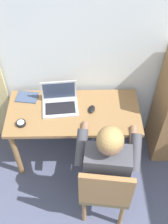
{
  "coord_description": "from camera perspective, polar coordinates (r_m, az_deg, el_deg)",
  "views": [
    {
      "loc": [
        -0.26,
        0.08,
        2.69
      ],
      "look_at": [
        -0.23,
        1.74,
        0.81
      ],
      "focal_mm": 44.19,
      "sensor_mm": 36.0,
      "label": 1
    }
  ],
  "objects": [
    {
      "name": "computer_mouse",
      "position": [
        2.64,
        1.61,
        0.6
      ],
      "size": [
        0.08,
        0.11,
        0.03
      ],
      "primitive_type": "ellipsoid",
      "rotation": [
        0.0,
        0.0,
        -0.23
      ],
      "color": "black",
      "rests_on": "desk"
    },
    {
      "name": "laptop",
      "position": [
        2.67,
        -5.02,
        2.13
      ],
      "size": [
        0.36,
        0.28,
        0.24
      ],
      "color": "#B7BABF",
      "rests_on": "desk"
    },
    {
      "name": "chair",
      "position": [
        2.43,
        4.39,
        -15.47
      ],
      "size": [
        0.47,
        0.45,
        0.9
      ],
      "color": "brown",
      "rests_on": "ground_plane"
    },
    {
      "name": "person_seated",
      "position": [
        2.36,
        4.85,
        -9.53
      ],
      "size": [
        0.58,
        0.61,
        1.22
      ],
      "color": "#6B84AD",
      "rests_on": "ground_plane"
    },
    {
      "name": "notebook_pad",
      "position": [
        2.82,
        -11.68,
        3.03
      ],
      "size": [
        0.23,
        0.18,
        0.01
      ],
      "primitive_type": "cube",
      "rotation": [
        0.0,
        0.0,
        -0.14
      ],
      "color": "#3D4C6B",
      "rests_on": "desk"
    },
    {
      "name": "desk_clock",
      "position": [
        2.59,
        -12.91,
        -2.29
      ],
      "size": [
        0.09,
        0.09,
        0.03
      ],
      "color": "black",
      "rests_on": "desk"
    },
    {
      "name": "wall_back",
      "position": [
        2.58,
        5.04,
        14.35
      ],
      "size": [
        4.8,
        0.05,
        2.5
      ],
      "primitive_type": "cube",
      "color": "silver",
      "rests_on": "ground_plane"
    },
    {
      "name": "desk",
      "position": [
        2.72,
        -2.14,
        -1.31
      ],
      "size": [
        1.28,
        0.59,
        0.71
      ],
      "color": "olive",
      "rests_on": "ground_plane"
    }
  ]
}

